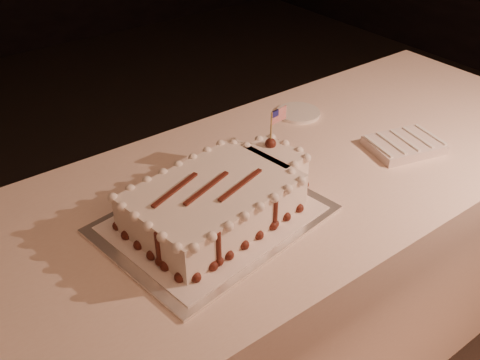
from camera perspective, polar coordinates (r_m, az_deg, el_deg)
banquet_table at (r=1.64m, az=-0.69°, el=-12.36°), size 2.40×0.80×0.75m
cake_board at (r=1.30m, az=-2.82°, el=-4.18°), size 0.57×0.46×0.01m
doily at (r=1.30m, az=-2.82°, el=-4.01°), size 0.51×0.41×0.00m
sheet_cake at (r=1.29m, az=-1.99°, el=-1.81°), size 0.50×0.33×0.19m
napkin_stack at (r=1.65m, az=17.08°, el=3.61°), size 0.23×0.20×0.03m
side_plate at (r=1.78m, az=6.23°, el=7.13°), size 0.14×0.14×0.01m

